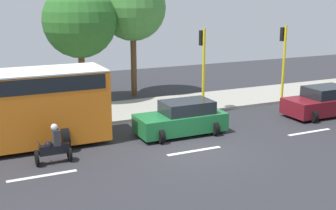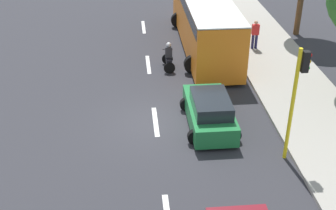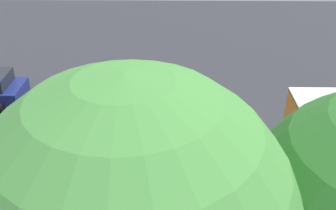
% 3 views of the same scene
% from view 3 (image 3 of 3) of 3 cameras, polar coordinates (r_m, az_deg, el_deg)
% --- Properties ---
extents(ground_plane, '(40.00, 60.00, 0.10)m').
position_cam_3_polar(ground_plane, '(16.85, 3.78, -4.02)').
color(ground_plane, '#2D2D33').
extents(lane_stripe_north, '(0.20, 2.40, 0.01)m').
position_cam_3_polar(lane_stripe_north, '(17.56, -16.21, -3.54)').
color(lane_stripe_north, white).
rests_on(lane_stripe_north, ground).
extents(lane_stripe_mid, '(0.20, 2.40, 0.01)m').
position_cam_3_polar(lane_stripe_mid, '(16.82, 3.78, -3.86)').
color(lane_stripe_mid, white).
rests_on(lane_stripe_mid, ground).
extents(car_green, '(2.18, 4.02, 1.52)m').
position_cam_3_polar(car_green, '(14.55, 2.04, -6.30)').
color(car_green, '#1E7238').
rests_on(car_green, ground).
extents(traffic_light_corner, '(0.49, 0.24, 4.50)m').
position_cam_3_polar(traffic_light_corner, '(11.35, -10.29, -4.49)').
color(traffic_light_corner, yellow).
rests_on(traffic_light_corner, ground).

